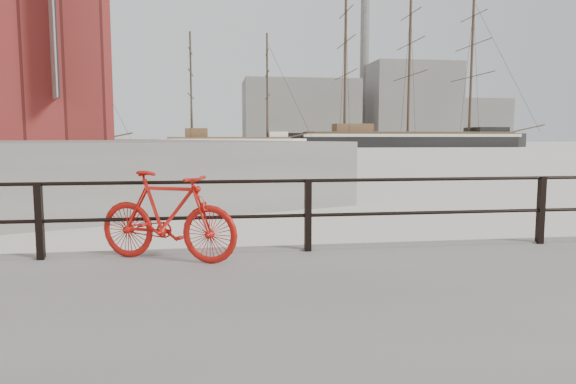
{
  "coord_description": "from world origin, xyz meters",
  "views": [
    {
      "loc": [
        -4.78,
        -7.03,
        1.92
      ],
      "look_at": [
        -3.54,
        1.5,
        1.0
      ],
      "focal_mm": 32.0,
      "sensor_mm": 36.0,
      "label": 1
    }
  ],
  "objects_px": {
    "schooner_mid": "(230,148)",
    "schooner_left": "(52,150)",
    "bicycle": "(167,216)",
    "barque_black": "(407,147)"
  },
  "relations": [
    {
      "from": "bicycle",
      "to": "barque_black",
      "type": "relative_size",
      "value": 0.03
    },
    {
      "from": "schooner_mid",
      "to": "schooner_left",
      "type": "bearing_deg",
      "value": -168.81
    },
    {
      "from": "barque_black",
      "to": "schooner_left",
      "type": "height_order",
      "value": "barque_black"
    },
    {
      "from": "barque_black",
      "to": "schooner_mid",
      "type": "relative_size",
      "value": 1.96
    },
    {
      "from": "barque_black",
      "to": "schooner_left",
      "type": "bearing_deg",
      "value": -168.32
    },
    {
      "from": "barque_black",
      "to": "schooner_mid",
      "type": "height_order",
      "value": "barque_black"
    },
    {
      "from": "bicycle",
      "to": "barque_black",
      "type": "distance_m",
      "value": 98.94
    },
    {
      "from": "barque_black",
      "to": "schooner_mid",
      "type": "xyz_separation_m",
      "value": [
        -35.24,
        -7.26,
        0.0
      ]
    },
    {
      "from": "barque_black",
      "to": "schooner_mid",
      "type": "distance_m",
      "value": 35.98
    },
    {
      "from": "bicycle",
      "to": "schooner_left",
      "type": "bearing_deg",
      "value": 132.2
    }
  ]
}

